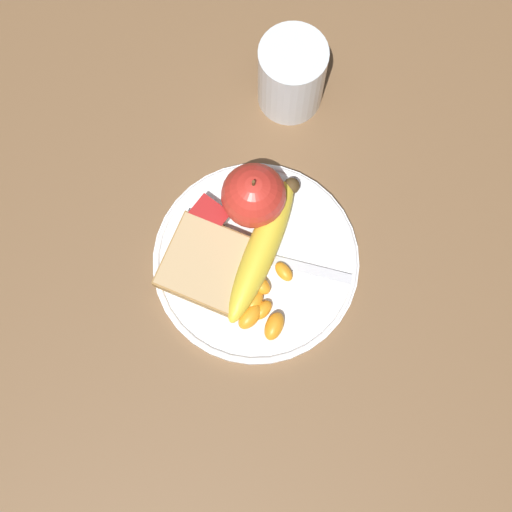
{
  "coord_description": "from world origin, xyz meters",
  "views": [
    {
      "loc": [
        0.12,
        -0.16,
        0.83
      ],
      "look_at": [
        0.0,
        0.0,
        0.03
      ],
      "focal_mm": 50.0,
      "sensor_mm": 36.0,
      "label": 1
    }
  ],
  "objects_px": {
    "plate": "(256,261)",
    "fork": "(261,257)",
    "banana": "(265,249)",
    "juice_glass": "(291,77)",
    "bread_slice": "(208,264)",
    "apple": "(254,196)",
    "jam_packet": "(210,217)"
  },
  "relations": [
    {
      "from": "plate",
      "to": "juice_glass",
      "type": "xyz_separation_m",
      "value": [
        -0.1,
        0.2,
        0.04
      ]
    },
    {
      "from": "bread_slice",
      "to": "fork",
      "type": "distance_m",
      "value": 0.06
    },
    {
      "from": "plate",
      "to": "banana",
      "type": "height_order",
      "value": "banana"
    },
    {
      "from": "bread_slice",
      "to": "jam_packet",
      "type": "xyz_separation_m",
      "value": [
        -0.03,
        0.05,
        -0.0
      ]
    },
    {
      "from": "banana",
      "to": "bread_slice",
      "type": "bearing_deg",
      "value": -129.28
    },
    {
      "from": "plate",
      "to": "bread_slice",
      "type": "bearing_deg",
      "value": -134.99
    },
    {
      "from": "plate",
      "to": "bread_slice",
      "type": "distance_m",
      "value": 0.06
    },
    {
      "from": "juice_glass",
      "to": "fork",
      "type": "distance_m",
      "value": 0.22
    },
    {
      "from": "banana",
      "to": "fork",
      "type": "distance_m",
      "value": 0.02
    },
    {
      "from": "jam_packet",
      "to": "bread_slice",
      "type": "bearing_deg",
      "value": -53.56
    },
    {
      "from": "apple",
      "to": "bread_slice",
      "type": "relative_size",
      "value": 0.71
    },
    {
      "from": "banana",
      "to": "jam_packet",
      "type": "height_order",
      "value": "banana"
    },
    {
      "from": "apple",
      "to": "banana",
      "type": "bearing_deg",
      "value": -39.9
    },
    {
      "from": "plate",
      "to": "banana",
      "type": "distance_m",
      "value": 0.03
    },
    {
      "from": "apple",
      "to": "fork",
      "type": "bearing_deg",
      "value": -45.45
    },
    {
      "from": "juice_glass",
      "to": "apple",
      "type": "distance_m",
      "value": 0.16
    },
    {
      "from": "juice_glass",
      "to": "bread_slice",
      "type": "height_order",
      "value": "juice_glass"
    },
    {
      "from": "plate",
      "to": "fork",
      "type": "height_order",
      "value": "fork"
    },
    {
      "from": "apple",
      "to": "fork",
      "type": "relative_size",
      "value": 0.48
    },
    {
      "from": "banana",
      "to": "apple",
      "type": "bearing_deg",
      "value": 140.1
    },
    {
      "from": "apple",
      "to": "fork",
      "type": "xyz_separation_m",
      "value": [
        0.05,
        -0.05,
        -0.04
      ]
    },
    {
      "from": "fork",
      "to": "jam_packet",
      "type": "relative_size",
      "value": 4.31
    },
    {
      "from": "fork",
      "to": "jam_packet",
      "type": "distance_m",
      "value": 0.08
    },
    {
      "from": "jam_packet",
      "to": "plate",
      "type": "bearing_deg",
      "value": -5.3
    },
    {
      "from": "plate",
      "to": "banana",
      "type": "xyz_separation_m",
      "value": [
        0.0,
        0.01,
        0.02
      ]
    },
    {
      "from": "banana",
      "to": "bread_slice",
      "type": "height_order",
      "value": "banana"
    },
    {
      "from": "banana",
      "to": "juice_glass",
      "type": "bearing_deg",
      "value": 118.6
    },
    {
      "from": "bread_slice",
      "to": "fork",
      "type": "height_order",
      "value": "bread_slice"
    },
    {
      "from": "jam_packet",
      "to": "banana",
      "type": "bearing_deg",
      "value": 4.6
    },
    {
      "from": "bread_slice",
      "to": "juice_glass",
      "type": "bearing_deg",
      "value": 103.66
    },
    {
      "from": "banana",
      "to": "fork",
      "type": "bearing_deg",
      "value": -95.89
    },
    {
      "from": "plate",
      "to": "banana",
      "type": "bearing_deg",
      "value": 75.01
    }
  ]
}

